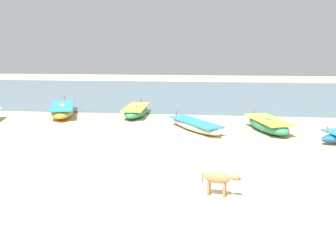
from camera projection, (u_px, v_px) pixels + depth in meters
The scene contains 7 objects.
ground at pixel (188, 165), 11.23m from camera, with size 80.00×80.00×0.00m, color beige.
sea_water at pixel (204, 93), 29.47m from camera, with size 60.00×20.00×0.08m, color slate.
fishing_boat_3 at pixel (195, 125), 15.98m from camera, with size 2.75×3.46×0.61m.
fishing_boat_4 at pixel (63, 110), 19.64m from camera, with size 2.59×4.65×0.77m.
fishing_boat_5 at pixel (268, 125), 15.80m from camera, with size 1.98×3.40×0.74m.
fishing_boat_6 at pixel (136, 111), 19.41m from camera, with size 1.15×3.46×0.72m.
calf_near_tan at pixel (218, 179), 8.78m from camera, with size 0.90×0.40×0.59m.
Camera 1 is at (0.69, -10.76, 3.43)m, focal length 39.61 mm.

